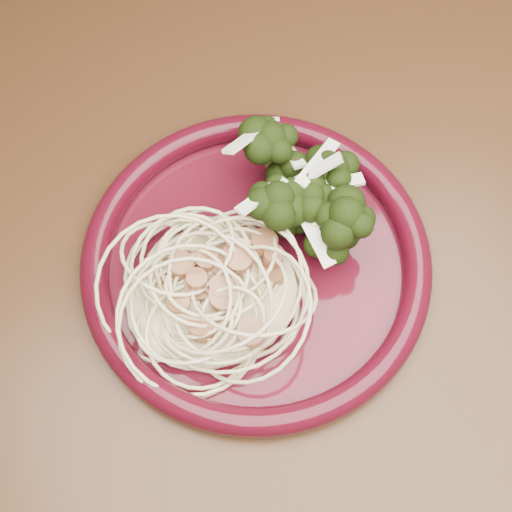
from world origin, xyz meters
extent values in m
plane|color=brown|center=(0.00, 0.00, 0.00)|extent=(3.50, 3.50, 0.00)
cube|color=#472814|center=(0.00, 0.00, 0.73)|extent=(1.20, 0.80, 0.04)
cylinder|color=#450B17|center=(-0.08, 0.04, 0.75)|extent=(0.34, 0.34, 0.01)
torus|color=#450614|center=(-0.08, 0.04, 0.76)|extent=(0.35, 0.35, 0.02)
ellipsoid|color=beige|center=(-0.12, 0.03, 0.77)|extent=(0.17, 0.16, 0.03)
ellipsoid|color=black|center=(-0.03, 0.05, 0.78)|extent=(0.13, 0.17, 0.05)
camera|label=1|loc=(-0.17, -0.18, 1.27)|focal=50.00mm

